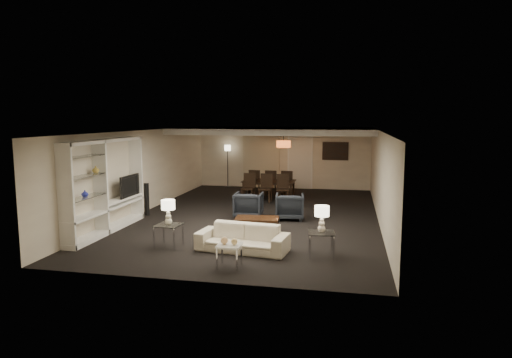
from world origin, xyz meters
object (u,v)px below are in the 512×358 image
object	(u,v)px
side_table_left	(169,236)
marble_table	(229,256)
table_lamp_right	(322,219)
dining_table	(269,190)
coffee_table	(257,225)
side_table_right	(321,244)
vase_amber	(96,169)
chair_fm	(272,183)
table_lamp_left	(168,212)
chair_fl	(256,182)
television	(126,186)
sofa	(242,238)
chair_fr	(288,183)
pendant_light	(284,144)
chair_nl	(248,188)
vase_blue	(85,194)
floor_speaker	(147,199)
chair_nm	(265,188)
armchair_right	(290,207)
armchair_left	(249,205)
chair_nr	(283,189)
floor_lamp	(228,166)

from	to	relation	value
side_table_left	marble_table	world-z (taller)	side_table_left
table_lamp_right	dining_table	bearing A→B (deg)	109.40
coffee_table	side_table_right	world-z (taller)	side_table_right
vase_amber	chair_fm	world-z (taller)	vase_amber
coffee_table	table_lamp_left	size ratio (longest dim) A/B	1.94
dining_table	chair_fl	xyz separation A→B (m)	(-0.60, 0.65, 0.16)
television	chair_fm	bearing A→B (deg)	-31.58
side_table_right	chair_fl	bearing A→B (deg)	112.04
sofa	chair_fr	size ratio (longest dim) A/B	2.05
pendant_light	chair_nl	bearing A→B (deg)	-128.90
vase_blue	floor_speaker	distance (m)	3.08
television	vase_amber	bearing A→B (deg)	178.80
dining_table	table_lamp_right	bearing A→B (deg)	-70.77
vase_blue	chair_nm	distance (m)	6.61
side_table_left	television	size ratio (longest dim) A/B	0.54
side_table_left	marble_table	size ratio (longest dim) A/B	1.20
armchair_right	floor_speaker	distance (m)	4.24
dining_table	chair_fm	xyz separation A→B (m)	(-0.00, 0.65, 0.16)
table_lamp_left	television	world-z (taller)	television
side_table_right	chair_fr	distance (m)	7.25
side_table_right	chair_fm	bearing A→B (deg)	107.73
coffee_table	marble_table	bearing A→B (deg)	-90.00
chair_fm	vase_blue	bearing A→B (deg)	67.65
armchair_left	chair_nr	xyz separation A→B (m)	(0.65, 2.45, 0.11)
floor_speaker	side_table_left	bearing A→B (deg)	-34.92
armchair_left	floor_speaker	distance (m)	3.04
chair_fl	table_lamp_left	bearing A→B (deg)	92.03
vase_amber	chair_nl	size ratio (longest dim) A/B	0.18
side_table_left	side_table_right	distance (m)	3.40
marble_table	chair_fr	size ratio (longest dim) A/B	0.47
pendant_light	table_lamp_left	size ratio (longest dim) A/B	0.93
table_lamp_right	floor_speaker	distance (m)	6.12
armchair_left	chair_fm	xyz separation A→B (m)	(0.05, 3.75, 0.11)
vase_amber	chair_nr	size ratio (longest dim) A/B	0.18
side_table_right	table_lamp_left	world-z (taller)	table_lamp_left
side_table_left	vase_amber	world-z (taller)	vase_amber
side_table_left	table_lamp_left	xyz separation A→B (m)	(0.00, 0.00, 0.53)
chair_fm	side_table_right	bearing A→B (deg)	109.63
table_lamp_left	armchair_right	bearing A→B (deg)	55.12
armchair_right	table_lamp_left	distance (m)	4.04
armchair_right	side_table_right	size ratio (longest dim) A/B	1.49
table_lamp_left	television	distance (m)	2.79
pendant_light	chair_fr	bearing A→B (deg)	8.13
television	floor_lamp	bearing A→B (deg)	-8.48
armchair_left	side_table_left	distance (m)	3.48
floor_speaker	chair_nr	world-z (taller)	chair_nr
vase_amber	dining_table	bearing A→B (deg)	61.69
vase_blue	floor_speaker	xyz separation A→B (m)	(0.11, 3.00, -0.66)
pendant_light	chair_nr	xyz separation A→B (m)	(0.17, -1.28, -1.44)
armchair_right	vase_amber	world-z (taller)	vase_amber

